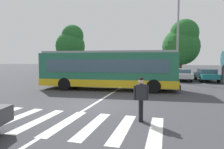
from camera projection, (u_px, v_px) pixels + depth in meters
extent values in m
plane|color=#3D3D42|center=(99.00, 105.00, 10.56)|extent=(160.00, 160.00, 0.00)
cylinder|color=black|center=(153.00, 83.00, 16.44)|extent=(1.02, 0.38, 1.00)
cylinder|color=black|center=(154.00, 86.00, 14.14)|extent=(1.02, 0.38, 1.00)
cylinder|color=black|center=(76.00, 81.00, 17.68)|extent=(1.02, 0.38, 1.00)
cylinder|color=black|center=(65.00, 84.00, 15.39)|extent=(1.02, 0.38, 1.00)
cube|color=#236B4C|center=(108.00, 69.00, 15.87)|extent=(10.67, 3.37, 2.55)
cube|color=gold|center=(108.00, 82.00, 15.94)|extent=(10.78, 3.40, 0.55)
cube|color=#3D5666|center=(108.00, 65.00, 15.84)|extent=(9.42, 3.32, 0.96)
cube|color=#3D5666|center=(177.00, 67.00, 14.88)|extent=(0.22, 2.24, 1.63)
cube|color=black|center=(177.00, 55.00, 14.81)|extent=(0.21, 1.94, 0.28)
cube|color=#99999E|center=(108.00, 52.00, 15.76)|extent=(10.24, 3.13, 0.16)
cube|color=#28282B|center=(178.00, 86.00, 14.96)|extent=(0.32, 2.55, 0.36)
cylinder|color=black|center=(141.00, 110.00, 7.83)|extent=(0.16, 0.16, 0.85)
cylinder|color=black|center=(141.00, 111.00, 7.66)|extent=(0.16, 0.16, 0.85)
cube|color=#232328|center=(141.00, 92.00, 7.69)|extent=(0.44, 0.34, 0.60)
cylinder|color=#232328|center=(135.00, 93.00, 7.71)|extent=(0.10, 0.10, 0.55)
cylinder|color=#232328|center=(147.00, 93.00, 7.68)|extent=(0.10, 0.10, 0.55)
sphere|color=tan|center=(141.00, 81.00, 7.66)|extent=(0.22, 0.22, 0.22)
sphere|color=black|center=(141.00, 80.00, 7.66)|extent=(0.19, 0.19, 0.19)
cylinder|color=black|center=(89.00, 75.00, 26.49)|extent=(0.22, 0.65, 0.64)
cylinder|color=black|center=(101.00, 75.00, 26.11)|extent=(0.22, 0.65, 0.64)
cylinder|color=black|center=(81.00, 77.00, 23.78)|extent=(0.22, 0.65, 0.64)
cylinder|color=black|center=(94.00, 77.00, 23.40)|extent=(0.22, 0.65, 0.64)
cube|color=#38383D|center=(91.00, 74.00, 24.92)|extent=(1.99, 4.56, 0.52)
cube|color=#3D5666|center=(91.00, 70.00, 24.80)|extent=(1.68, 2.22, 0.44)
cube|color=#38383D|center=(91.00, 68.00, 24.79)|extent=(1.60, 2.04, 0.09)
cylinder|color=black|center=(108.00, 75.00, 25.91)|extent=(0.24, 0.65, 0.64)
cylinder|color=black|center=(121.00, 76.00, 25.57)|extent=(0.24, 0.65, 0.64)
cylinder|color=black|center=(102.00, 77.00, 23.18)|extent=(0.24, 0.65, 0.64)
cylinder|color=black|center=(117.00, 78.00, 22.84)|extent=(0.24, 0.65, 0.64)
cube|color=black|center=(112.00, 74.00, 24.35)|extent=(2.10, 4.60, 0.52)
cube|color=#3D5666|center=(112.00, 70.00, 24.23)|extent=(1.73, 2.26, 0.44)
cube|color=black|center=(112.00, 68.00, 24.21)|extent=(1.65, 2.07, 0.09)
cylinder|color=black|center=(129.00, 76.00, 25.43)|extent=(0.22, 0.65, 0.64)
cylinder|color=black|center=(142.00, 76.00, 25.04)|extent=(0.22, 0.65, 0.64)
cylinder|color=black|center=(125.00, 78.00, 22.72)|extent=(0.22, 0.65, 0.64)
cylinder|color=black|center=(140.00, 78.00, 22.34)|extent=(0.22, 0.65, 0.64)
cube|color=white|center=(134.00, 74.00, 23.86)|extent=(1.97, 4.56, 0.52)
cube|color=#3D5666|center=(134.00, 70.00, 23.73)|extent=(1.67, 2.21, 0.44)
cube|color=white|center=(134.00, 69.00, 23.72)|extent=(1.60, 2.03, 0.09)
cylinder|color=black|center=(149.00, 77.00, 24.30)|extent=(0.24, 0.65, 0.64)
cylinder|color=black|center=(163.00, 77.00, 23.96)|extent=(0.24, 0.65, 0.64)
cylinder|color=black|center=(148.00, 79.00, 21.58)|extent=(0.24, 0.65, 0.64)
cylinder|color=black|center=(164.00, 79.00, 21.24)|extent=(0.24, 0.65, 0.64)
cube|color=#AD1E1E|center=(156.00, 75.00, 22.75)|extent=(2.09, 4.60, 0.52)
cube|color=#3D5666|center=(156.00, 71.00, 22.62)|extent=(1.73, 2.25, 0.44)
cube|color=#AD1E1E|center=(156.00, 69.00, 22.61)|extent=(1.65, 2.07, 0.09)
cylinder|color=black|center=(174.00, 77.00, 24.18)|extent=(0.20, 0.64, 0.64)
cylinder|color=black|center=(189.00, 77.00, 23.74)|extent=(0.20, 0.64, 0.64)
cylinder|color=black|center=(175.00, 79.00, 21.50)|extent=(0.20, 0.64, 0.64)
cylinder|color=black|center=(191.00, 79.00, 21.06)|extent=(0.20, 0.64, 0.64)
cube|color=#B7BABF|center=(182.00, 75.00, 22.60)|extent=(1.84, 4.51, 0.52)
cube|color=#3D5666|center=(182.00, 71.00, 22.47)|extent=(1.61, 2.17, 0.44)
cube|color=#B7BABF|center=(182.00, 69.00, 22.46)|extent=(1.54, 1.99, 0.09)
cylinder|color=black|center=(196.00, 77.00, 23.50)|extent=(0.24, 0.65, 0.64)
cylinder|color=black|center=(211.00, 77.00, 23.16)|extent=(0.24, 0.65, 0.64)
cylinder|color=black|center=(201.00, 79.00, 20.77)|extent=(0.24, 0.65, 0.64)
cylinder|color=black|center=(219.00, 80.00, 20.44)|extent=(0.24, 0.65, 0.64)
cube|color=#196B70|center=(206.00, 75.00, 21.94)|extent=(2.10, 4.61, 0.52)
cube|color=#3D5666|center=(207.00, 71.00, 21.82)|extent=(1.74, 2.26, 0.44)
cube|color=#196B70|center=(207.00, 69.00, 21.80)|extent=(1.65, 2.07, 0.09)
cylinder|color=#28282B|center=(222.00, 72.00, 19.47)|extent=(0.12, 0.12, 2.30)
cylinder|color=#939399|center=(178.00, 37.00, 20.45)|extent=(0.20, 0.20, 9.50)
cylinder|color=brown|center=(71.00, 66.00, 29.97)|extent=(0.36, 0.36, 2.88)
sphere|color=#236028|center=(70.00, 46.00, 29.75)|extent=(4.32, 4.32, 4.32)
sphere|color=#236028|center=(73.00, 36.00, 29.60)|extent=(3.24, 3.24, 3.24)
cylinder|color=brown|center=(180.00, 69.00, 26.05)|extent=(0.36, 0.36, 2.38)
sphere|color=#236028|center=(181.00, 47.00, 25.83)|extent=(4.77, 4.77, 4.77)
sphere|color=#236028|center=(184.00, 33.00, 25.36)|extent=(3.57, 3.57, 3.57)
cube|color=silver|center=(16.00, 118.00, 8.17)|extent=(0.45, 3.14, 0.01)
cube|color=silver|center=(39.00, 120.00, 7.88)|extent=(0.45, 3.14, 0.01)
cube|color=silver|center=(65.00, 123.00, 7.58)|extent=(0.45, 3.14, 0.01)
cube|color=silver|center=(93.00, 125.00, 7.29)|extent=(0.45, 3.14, 0.01)
cube|color=silver|center=(123.00, 128.00, 6.99)|extent=(0.45, 3.14, 0.01)
cube|color=silver|center=(156.00, 131.00, 6.70)|extent=(0.45, 3.14, 0.01)
cube|color=silver|center=(104.00, 98.00, 12.57)|extent=(0.16, 24.00, 0.01)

